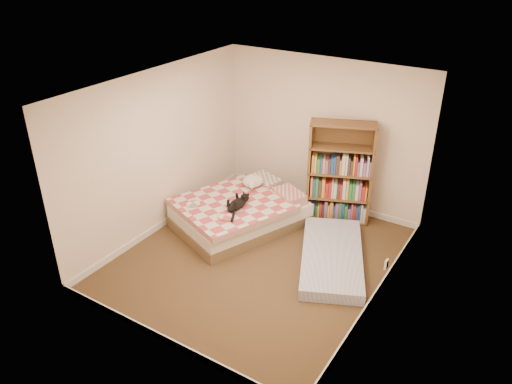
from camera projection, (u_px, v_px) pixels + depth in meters
The scene contains 6 objects.
room at pixel (258, 183), 6.64m from camera, with size 3.51×4.01×2.51m.
bed at pixel (241, 211), 7.90m from camera, with size 1.98×2.30×0.52m.
bookshelf at pixel (339, 186), 7.91m from camera, with size 1.12×0.69×1.66m.
floor_mattress at pixel (332, 257), 7.06m from camera, with size 0.83×1.85×0.17m, color #6676AB.
black_cat at pixel (238, 204), 7.51m from camera, with size 0.24×0.72×0.16m.
white_dog at pixel (253, 181), 8.14m from camera, with size 0.42×0.45×0.18m.
Camera 1 is at (3.14, -5.05, 4.16)m, focal length 35.00 mm.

